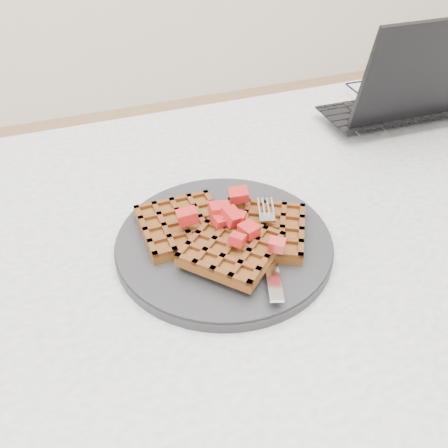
% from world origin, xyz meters
% --- Properties ---
extents(table, '(1.20, 0.80, 0.75)m').
position_xyz_m(table, '(0.00, 0.00, 0.64)').
color(table, silver).
rests_on(table, ground).
extents(plate, '(0.28, 0.28, 0.02)m').
position_xyz_m(plate, '(-0.13, -0.01, 0.76)').
color(plate, black).
rests_on(plate, table).
extents(waffles, '(0.22, 0.20, 0.03)m').
position_xyz_m(waffles, '(-0.13, -0.01, 0.78)').
color(waffles, brown).
rests_on(waffles, plate).
extents(strawberry_pile, '(0.15, 0.15, 0.02)m').
position_xyz_m(strawberry_pile, '(-0.13, -0.01, 0.80)').
color(strawberry_pile, '#950002').
rests_on(strawberry_pile, waffles).
extents(fork, '(0.08, 0.18, 0.02)m').
position_xyz_m(fork, '(-0.08, -0.05, 0.77)').
color(fork, silver).
rests_on(fork, plate).
extents(laptop, '(0.31, 0.23, 0.21)m').
position_xyz_m(laptop, '(0.31, 0.24, 0.79)').
color(laptop, black).
rests_on(laptop, table).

